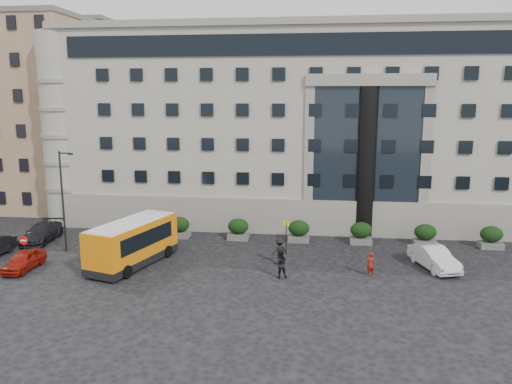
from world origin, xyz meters
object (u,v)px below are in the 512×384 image
parked_car_a (24,260)px  parked_car_d (72,209)px  hedge_d (361,233)px  pedestrian_a (370,264)px  hedge_a (179,227)px  hedge_f (491,237)px  hedge_c (299,231)px  white_taxi (434,258)px  hedge_e (425,235)px  bus_stop_sign (286,230)px  pedestrian_c (279,251)px  hedge_b (238,229)px  parked_car_c (42,233)px  pedestrian_b (280,264)px  minibus (133,241)px  no_entry_sign (24,245)px  red_truck (80,197)px  street_lamp (63,197)px

parked_car_a → parked_car_d: bearing=105.1°
hedge_d → pedestrian_a: bearing=-90.0°
hedge_a → hedge_f: (26.00, 0.00, 0.00)m
hedge_c → white_taxi: 11.34m
hedge_e → hedge_c: bearing=180.0°
bus_stop_sign → pedestrian_c: bearing=-95.8°
hedge_e → pedestrian_c: bearing=-153.5°
hedge_c → bus_stop_sign: 3.05m
hedge_b → pedestrian_c: pedestrian_c is taller
hedge_a → white_taxi: 21.04m
hedge_a → parked_car_c: (-11.32, -2.59, -0.18)m
pedestrian_b → parked_car_c: bearing=-28.2°
minibus → parked_car_a: minibus is taller
no_entry_sign → white_taxi: 29.49m
bus_stop_sign → red_truck: size_ratio=0.44×
no_entry_sign → parked_car_a: no_entry_sign is taller
parked_car_c → pedestrian_c: bearing=-13.3°
hedge_a → minibus: size_ratio=0.22×
no_entry_sign → parked_car_c: 6.73m
no_entry_sign → pedestrian_c: no_entry_sign is taller
parked_car_a → parked_car_c: size_ratio=0.77×
white_taxi → pedestrian_b: size_ratio=2.48×
hedge_b → pedestrian_b: 9.75m
hedge_c → hedge_f: (15.60, 0.00, 0.00)m
hedge_c → pedestrian_a: 9.27m
street_lamp → parked_car_c: 5.43m
hedge_c → pedestrian_b: size_ratio=0.94×
hedge_f → white_taxi: bearing=-135.8°
hedge_e → bus_stop_sign: 11.67m
minibus → parked_car_c: (-9.90, 4.78, -1.04)m
hedge_c → hedge_f: size_ratio=1.00×
hedge_e → no_entry_sign: 31.09m
hedge_b → hedge_c: size_ratio=1.00×
hedge_a → hedge_e: size_ratio=1.00×
hedge_d → pedestrian_b: pedestrian_b is taller
hedge_e → pedestrian_a: 9.27m
minibus → street_lamp: bearing=175.2°
parked_car_c → pedestrian_a: pedestrian_a is taller
pedestrian_b → white_taxi: bearing=-175.1°
hedge_d → parked_car_a: bearing=-159.1°
red_truck → white_taxi: bearing=-37.7°
minibus → parked_car_d: bearing=147.5°
bus_stop_sign → parked_car_d: size_ratio=0.46×
hedge_e → red_truck: bearing=165.2°
bus_stop_sign → parked_car_c: bearing=179.4°
red_truck → parked_car_a: size_ratio=1.44×
street_lamp → red_truck: bearing=112.2°
hedge_b → no_entry_sign: size_ratio=0.79×
hedge_c → hedge_f: 15.60m
hedge_d → parked_car_d: (-28.60, 6.05, -0.16)m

